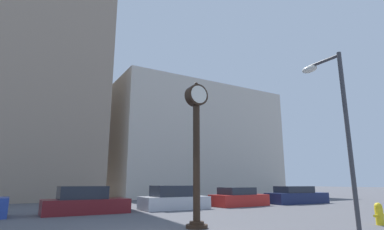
# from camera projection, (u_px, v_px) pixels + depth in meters

# --- Properties ---
(building_tall_tower) EXTENTS (11.36, 12.00, 36.87)m
(building_tall_tower) POSITION_uv_depth(u_px,v_px,m) (47.00, 16.00, 31.22)
(building_tall_tower) COLOR gray
(building_tall_tower) RESTS_ON ground_plane
(building_storefront_row) EXTENTS (19.66, 12.00, 12.45)m
(building_storefront_row) POSITION_uv_depth(u_px,v_px,m) (190.00, 143.00, 37.04)
(building_storefront_row) COLOR beige
(building_storefront_row) RESTS_ON ground_plane
(street_clock) EXTENTS (0.81, 0.75, 5.20)m
(street_clock) POSITION_uv_depth(u_px,v_px,m) (196.00, 141.00, 10.77)
(street_clock) COLOR black
(street_clock) RESTS_ON ground_plane
(car_maroon) EXTENTS (4.09, 1.72, 1.33)m
(car_maroon) POSITION_uv_depth(u_px,v_px,m) (85.00, 202.00, 14.87)
(car_maroon) COLOR maroon
(car_maroon) RESTS_ON ground_plane
(car_silver) EXTENTS (3.93, 1.90, 1.34)m
(car_silver) POSITION_uv_depth(u_px,v_px,m) (173.00, 199.00, 17.42)
(car_silver) COLOR #BCBCC1
(car_silver) RESTS_ON ground_plane
(car_red) EXTENTS (3.96, 1.96, 1.19)m
(car_red) POSITION_uv_depth(u_px,v_px,m) (239.00, 198.00, 19.73)
(car_red) COLOR red
(car_red) RESTS_ON ground_plane
(car_navy) EXTENTS (4.86, 2.03, 1.24)m
(car_navy) POSITION_uv_depth(u_px,v_px,m) (296.00, 196.00, 22.11)
(car_navy) COLOR #19234C
(car_navy) RESTS_ON ground_plane
(fire_hydrant_near) EXTENTS (0.63, 0.27, 0.79)m
(fire_hydrant_near) POSITION_uv_depth(u_px,v_px,m) (379.00, 214.00, 10.92)
(fire_hydrant_near) COLOR yellow
(fire_hydrant_near) RESTS_ON ground_plane
(street_lamp_right) EXTENTS (0.36, 1.57, 5.80)m
(street_lamp_right) POSITION_uv_depth(u_px,v_px,m) (334.00, 109.00, 10.01)
(street_lamp_right) COLOR #38383D
(street_lamp_right) RESTS_ON ground_plane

